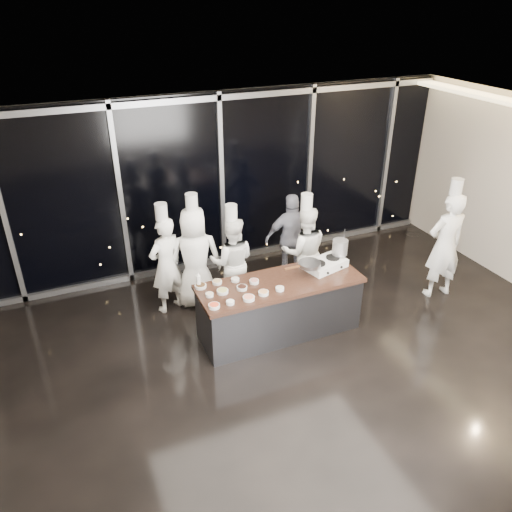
{
  "coord_description": "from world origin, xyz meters",
  "views": [
    {
      "loc": [
        -2.79,
        -4.73,
        4.69
      ],
      "look_at": [
        -0.26,
        1.2,
        1.24
      ],
      "focal_mm": 35.0,
      "sensor_mm": 36.0,
      "label": 1
    }
  ],
  "objects_px": {
    "chef_right": "(304,251)",
    "demo_counter": "(279,307)",
    "stock_pot": "(340,247)",
    "chef_left": "(195,257)",
    "stove": "(325,264)",
    "chef_center": "(232,261)",
    "frying_pan": "(309,264)",
    "chef_far_left": "(166,264)",
    "chef_side": "(445,245)",
    "guest": "(292,238)"
  },
  "relations": [
    {
      "from": "stove",
      "to": "frying_pan",
      "type": "relative_size",
      "value": 1.15
    },
    {
      "from": "stove",
      "to": "chef_center",
      "type": "relative_size",
      "value": 0.4
    },
    {
      "from": "demo_counter",
      "to": "chef_right",
      "type": "xyz_separation_m",
      "value": [
        0.86,
        0.87,
        0.36
      ]
    },
    {
      "from": "frying_pan",
      "to": "stock_pot",
      "type": "relative_size",
      "value": 2.58
    },
    {
      "from": "stock_pot",
      "to": "chef_far_left",
      "type": "relative_size",
      "value": 0.13
    },
    {
      "from": "frying_pan",
      "to": "chef_far_left",
      "type": "relative_size",
      "value": 0.33
    },
    {
      "from": "stock_pot",
      "to": "chef_side",
      "type": "relative_size",
      "value": 0.11
    },
    {
      "from": "chef_far_left",
      "to": "guest",
      "type": "relative_size",
      "value": 1.14
    },
    {
      "from": "chef_center",
      "to": "chef_left",
      "type": "bearing_deg",
      "value": 0.47
    },
    {
      "from": "chef_far_left",
      "to": "guest",
      "type": "distance_m",
      "value": 2.28
    },
    {
      "from": "stock_pot",
      "to": "chef_side",
      "type": "distance_m",
      "value": 1.91
    },
    {
      "from": "chef_right",
      "to": "stock_pot",
      "type": "bearing_deg",
      "value": 126.57
    },
    {
      "from": "guest",
      "to": "chef_side",
      "type": "distance_m",
      "value": 2.56
    },
    {
      "from": "demo_counter",
      "to": "chef_right",
      "type": "relative_size",
      "value": 1.34
    },
    {
      "from": "demo_counter",
      "to": "chef_center",
      "type": "height_order",
      "value": "chef_center"
    },
    {
      "from": "chef_far_left",
      "to": "chef_side",
      "type": "distance_m",
      "value": 4.59
    },
    {
      "from": "frying_pan",
      "to": "stove",
      "type": "bearing_deg",
      "value": -2.51
    },
    {
      "from": "frying_pan",
      "to": "stock_pot",
      "type": "height_order",
      "value": "stock_pot"
    },
    {
      "from": "chef_center",
      "to": "chef_right",
      "type": "height_order",
      "value": "chef_right"
    },
    {
      "from": "demo_counter",
      "to": "stock_pot",
      "type": "distance_m",
      "value": 1.33
    },
    {
      "from": "chef_left",
      "to": "chef_center",
      "type": "xyz_separation_m",
      "value": [
        0.56,
        -0.2,
        -0.1
      ]
    },
    {
      "from": "chef_far_left",
      "to": "demo_counter",
      "type": "bearing_deg",
      "value": 113.75
    },
    {
      "from": "chef_right",
      "to": "chef_far_left",
      "type": "bearing_deg",
      "value": 5.55
    },
    {
      "from": "stove",
      "to": "frying_pan",
      "type": "xyz_separation_m",
      "value": [
        -0.32,
        -0.07,
        0.1
      ]
    },
    {
      "from": "demo_counter",
      "to": "frying_pan",
      "type": "height_order",
      "value": "frying_pan"
    },
    {
      "from": "chef_center",
      "to": "chef_side",
      "type": "bearing_deg",
      "value": -178.47
    },
    {
      "from": "frying_pan",
      "to": "chef_side",
      "type": "distance_m",
      "value": 2.5
    },
    {
      "from": "frying_pan",
      "to": "chef_side",
      "type": "bearing_deg",
      "value": -17.01
    },
    {
      "from": "stove",
      "to": "guest",
      "type": "xyz_separation_m",
      "value": [
        0.07,
        1.27,
        -0.14
      ]
    },
    {
      "from": "chef_right",
      "to": "demo_counter",
      "type": "bearing_deg",
      "value": 61.54
    },
    {
      "from": "chef_far_left",
      "to": "chef_center",
      "type": "distance_m",
      "value": 1.06
    },
    {
      "from": "stock_pot",
      "to": "chef_left",
      "type": "height_order",
      "value": "chef_left"
    },
    {
      "from": "chef_center",
      "to": "chef_far_left",
      "type": "bearing_deg",
      "value": 7.58
    },
    {
      "from": "frying_pan",
      "to": "stock_pot",
      "type": "bearing_deg",
      "value": -0.74
    },
    {
      "from": "chef_far_left",
      "to": "chef_left",
      "type": "xyz_separation_m",
      "value": [
        0.47,
        -0.03,
        0.04
      ]
    },
    {
      "from": "stove",
      "to": "chef_center",
      "type": "bearing_deg",
      "value": 126.23
    },
    {
      "from": "stove",
      "to": "stock_pot",
      "type": "xyz_separation_m",
      "value": [
        0.29,
        0.08,
        0.19
      ]
    },
    {
      "from": "stock_pot",
      "to": "guest",
      "type": "distance_m",
      "value": 1.25
    },
    {
      "from": "frying_pan",
      "to": "chef_right",
      "type": "distance_m",
      "value": 0.94
    },
    {
      "from": "chef_left",
      "to": "guest",
      "type": "distance_m",
      "value": 1.81
    },
    {
      "from": "frying_pan",
      "to": "chef_left",
      "type": "relative_size",
      "value": 0.31
    },
    {
      "from": "chef_left",
      "to": "chef_right",
      "type": "relative_size",
      "value": 1.07
    },
    {
      "from": "frying_pan",
      "to": "chef_right",
      "type": "relative_size",
      "value": 0.33
    },
    {
      "from": "chef_left",
      "to": "chef_side",
      "type": "distance_m",
      "value": 4.13
    },
    {
      "from": "stove",
      "to": "guest",
      "type": "bearing_deg",
      "value": 72.43
    },
    {
      "from": "chef_far_left",
      "to": "chef_side",
      "type": "xyz_separation_m",
      "value": [
        4.38,
        -1.38,
        0.11
      ]
    },
    {
      "from": "demo_counter",
      "to": "chef_center",
      "type": "bearing_deg",
      "value": 108.19
    },
    {
      "from": "stove",
      "to": "chef_far_left",
      "type": "relative_size",
      "value": 0.38
    },
    {
      "from": "frying_pan",
      "to": "demo_counter",
      "type": "bearing_deg",
      "value": 169.81
    },
    {
      "from": "chef_left",
      "to": "chef_center",
      "type": "bearing_deg",
      "value": 173.26
    }
  ]
}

